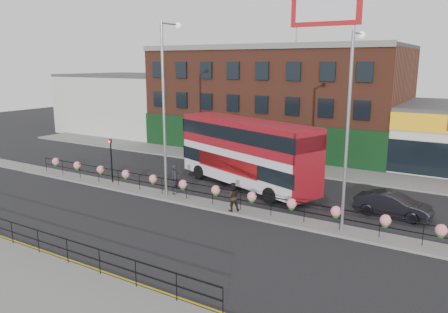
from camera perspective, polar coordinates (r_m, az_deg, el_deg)
The scene contains 18 objects.
ground at distance 27.81m, azimuth -3.25°, elevation -6.16°, with size 120.00×120.00×0.00m, color black.
south_pavement at distance 19.92m, azimuth -24.04°, elevation -14.77°, with size 60.00×4.00×0.15m, color slate.
north_pavement at distance 37.88m, azimuth 7.14°, elevation -1.13°, with size 60.00×4.00×0.15m, color slate.
median at distance 27.79m, azimuth -3.26°, elevation -6.02°, with size 60.00×1.60×0.15m, color slate.
yellow_line_inner at distance 21.16m, azimuth -18.79°, elevation -12.92°, with size 60.00×0.10×0.01m, color gold.
yellow_line_outer at distance 21.06m, azimuth -19.18°, elevation -13.07°, with size 60.00×0.10×0.01m, color gold.
brick_building at distance 45.92m, azimuth 6.89°, elevation 7.60°, with size 25.00×12.21×10.30m.
warehouse_west at distance 57.53m, azimuth -11.89°, elevation 6.87°, with size 15.50×12.00×7.30m.
billboard at distance 38.98m, azimuth 13.13°, elevation 18.43°, with size 6.00×0.29×4.40m.
median_railing at distance 27.50m, azimuth -3.28°, elevation -4.09°, with size 30.04×0.56×1.23m.
south_railing at distance 22.07m, azimuth -23.16°, elevation -9.51°, with size 20.04×0.05×1.12m.
double_decker_bus at distance 30.71m, azimuth 2.93°, elevation 1.31°, with size 12.11×6.69×4.81m.
car at distance 27.21m, azimuth 21.18°, elevation -5.88°, with size 4.32×1.77×1.39m, color black.
pedestrian_a at distance 29.22m, azimuth -6.38°, elevation -3.00°, with size 0.51×0.74×1.96m, color black.
pedestrian_b at distance 25.76m, azimuth 1.10°, elevation -5.28°, with size 1.07×1.05×1.73m, color black.
lamp_column_west at distance 28.18m, azimuth -7.55°, elevation 7.98°, with size 0.40×1.95×11.10m.
lamp_column_east at distance 22.76m, azimuth 16.11°, elevation 5.17°, with size 0.36×1.78×10.14m.
traffic_light_median at distance 32.55m, azimuth -14.56°, elevation 0.68°, with size 0.15×0.28×3.65m.
Camera 1 is at (15.12, -21.63, 8.77)m, focal length 35.00 mm.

